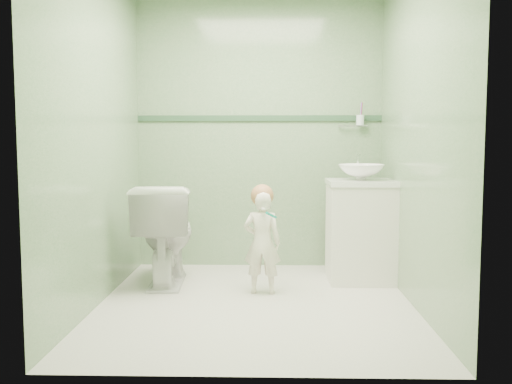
{
  "coord_description": "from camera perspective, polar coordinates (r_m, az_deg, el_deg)",
  "views": [
    {
      "loc": [
        0.11,
        -3.93,
        1.15
      ],
      "look_at": [
        0.0,
        0.15,
        0.78
      ],
      "focal_mm": 39.93,
      "sensor_mm": 36.0,
      "label": 1
    }
  ],
  "objects": [
    {
      "name": "ground",
      "position": [
        4.09,
        -0.06,
        -11.13
      ],
      "size": [
        2.5,
        2.5,
        0.0
      ],
      "primitive_type": "plane",
      "color": "beige",
      "rests_on": "ground"
    },
    {
      "name": "faucet",
      "position": [
        4.87,
        10.17,
        3.03
      ],
      "size": [
        0.03,
        0.13,
        0.18
      ],
      "color": "silver",
      "rests_on": "counter"
    },
    {
      "name": "toilet",
      "position": [
        4.63,
        -9.08,
        -4.16
      ],
      "size": [
        0.49,
        0.81,
        0.81
      ],
      "primitive_type": "imported",
      "rotation": [
        0.0,
        0.0,
        3.19
      ],
      "color": "white",
      "rests_on": "ground"
    },
    {
      "name": "basin",
      "position": [
        4.69,
        10.49,
        1.97
      ],
      "size": [
        0.37,
        0.37,
        0.13
      ],
      "primitive_type": "imported",
      "color": "white",
      "rests_on": "counter"
    },
    {
      "name": "toddler",
      "position": [
        4.28,
        0.62,
        -5.09
      ],
      "size": [
        0.3,
        0.21,
        0.77
      ],
      "primitive_type": "imported",
      "rotation": [
        0.0,
        0.0,
        3.05
      ],
      "color": "silver",
      "rests_on": "ground"
    },
    {
      "name": "hair_cap",
      "position": [
        4.26,
        0.63,
        -0.37
      ],
      "size": [
        0.17,
        0.17,
        0.17
      ],
      "primitive_type": "sphere",
      "color": "#AC7248",
      "rests_on": "toddler"
    },
    {
      "name": "teal_toothbrush",
      "position": [
        4.11,
        1.45,
        -2.26
      ],
      "size": [
        0.11,
        0.13,
        0.08
      ],
      "color": "#078C7D",
      "rests_on": "toddler"
    },
    {
      "name": "cup_holder",
      "position": [
        5.17,
        10.32,
        7.08
      ],
      "size": [
        0.26,
        0.07,
        0.21
      ],
      "color": "silver",
      "rests_on": "room_shell"
    },
    {
      "name": "vanity",
      "position": [
        4.75,
        10.39,
        -3.99
      ],
      "size": [
        0.52,
        0.5,
        0.8
      ],
      "primitive_type": "cube",
      "color": "white",
      "rests_on": "ground"
    },
    {
      "name": "counter",
      "position": [
        4.7,
        10.47,
        0.95
      ],
      "size": [
        0.54,
        0.52,
        0.04
      ],
      "primitive_type": "cube",
      "color": "white",
      "rests_on": "vanity"
    },
    {
      "name": "trim_stripe",
      "position": [
        5.17,
        0.31,
        7.41
      ],
      "size": [
        2.2,
        0.02,
        0.05
      ],
      "primitive_type": "cube",
      "color": "#2D4E34",
      "rests_on": "room_shell"
    },
    {
      "name": "room_shell",
      "position": [
        3.93,
        -0.06,
        5.91
      ],
      "size": [
        2.5,
        2.54,
        2.4
      ],
      "color": "gray",
      "rests_on": "ground"
    }
  ]
}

